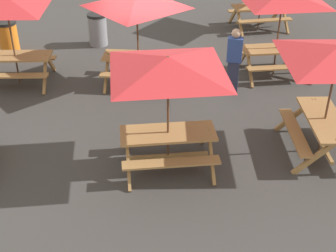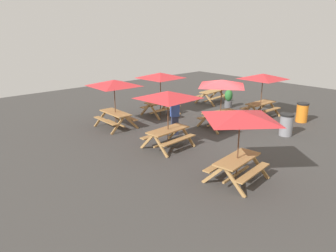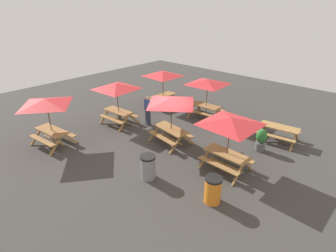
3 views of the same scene
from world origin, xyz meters
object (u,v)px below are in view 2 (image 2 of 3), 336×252
(picnic_table_5, at_px, (222,86))
(person_standing, at_px, (175,116))
(picnic_table_1, at_px, (240,120))
(trash_bin_orange, at_px, (302,112))
(trash_bin_gray, at_px, (286,125))
(picnic_table_3, at_px, (263,80))
(picnic_table_4, at_px, (212,94))
(picnic_table_0, at_px, (168,99))
(potted_plant_0, at_px, (228,98))
(picnic_table_2, at_px, (160,78))
(picnic_table_6, at_px, (114,87))

(picnic_table_5, relative_size, person_standing, 1.40)
(picnic_table_1, xyz_separation_m, trash_bin_orange, (-7.83, -1.77, -1.49))
(trash_bin_gray, xyz_separation_m, person_standing, (3.58, -3.38, 0.39))
(trash_bin_orange, height_order, person_standing, person_standing)
(person_standing, bearing_deg, picnic_table_1, 84.05)
(picnic_table_3, distance_m, trash_bin_orange, 2.57)
(picnic_table_4, height_order, person_standing, person_standing)
(picnic_table_0, relative_size, trash_bin_orange, 2.88)
(trash_bin_gray, bearing_deg, picnic_table_5, -65.05)
(picnic_table_0, xyz_separation_m, picnic_table_5, (-3.63, -0.31, 0.00))
(picnic_table_5, relative_size, potted_plant_0, 2.17)
(picnic_table_2, bearing_deg, picnic_table_3, 130.51)
(picnic_table_4, height_order, picnic_table_5, picnic_table_5)
(picnic_table_1, distance_m, picnic_table_4, 10.92)
(picnic_table_1, xyz_separation_m, picnic_table_2, (-3.44, -7.60, 0.00))
(picnic_table_3, distance_m, picnic_table_6, 7.68)
(potted_plant_0, height_order, person_standing, person_standing)
(trash_bin_gray, bearing_deg, picnic_table_3, -126.79)
(picnic_table_1, height_order, trash_bin_orange, picnic_table_1)
(picnic_table_2, distance_m, trash_bin_gray, 6.79)
(picnic_table_3, height_order, picnic_table_6, same)
(picnic_table_0, height_order, person_standing, picnic_table_0)
(picnic_table_4, height_order, trash_bin_orange, trash_bin_orange)
(picnic_table_1, bearing_deg, person_standing, -117.25)
(picnic_table_0, height_order, picnic_table_1, same)
(picnic_table_0, xyz_separation_m, potted_plant_0, (-7.11, -2.52, -1.44))
(picnic_table_6, bearing_deg, picnic_table_1, -0.25)
(picnic_table_6, bearing_deg, picnic_table_5, 50.23)
(picnic_table_5, height_order, trash_bin_gray, picnic_table_5)
(picnic_table_2, relative_size, trash_bin_orange, 2.88)
(picnic_table_1, xyz_separation_m, trash_bin_gray, (-5.26, -1.22, -1.49))
(picnic_table_2, bearing_deg, picnic_table_0, 48.99)
(picnic_table_0, distance_m, person_standing, 1.97)
(picnic_table_5, bearing_deg, picnic_table_0, 12.62)
(picnic_table_1, distance_m, picnic_table_3, 8.07)
(picnic_table_1, distance_m, picnic_table_5, 5.60)
(picnic_table_6, height_order, person_standing, picnic_table_6)
(picnic_table_2, bearing_deg, picnic_table_1, 62.21)
(picnic_table_2, relative_size, trash_bin_gray, 2.88)
(picnic_table_4, bearing_deg, trash_bin_gray, 62.11)
(person_standing, bearing_deg, picnic_table_3, -174.77)
(picnic_table_1, height_order, picnic_table_2, same)
(picnic_table_0, relative_size, picnic_table_4, 1.45)
(picnic_table_1, xyz_separation_m, potted_plant_0, (-7.49, -6.13, -1.44))
(picnic_table_4, relative_size, picnic_table_5, 0.83)
(picnic_table_2, xyz_separation_m, picnic_table_5, (-0.57, 3.68, 0.00))
(trash_bin_orange, bearing_deg, picnic_table_6, -36.05)
(picnic_table_0, xyz_separation_m, picnic_table_6, (0.06, -3.63, 0.00))
(picnic_table_1, distance_m, person_standing, 5.02)
(picnic_table_3, bearing_deg, potted_plant_0, -96.26)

